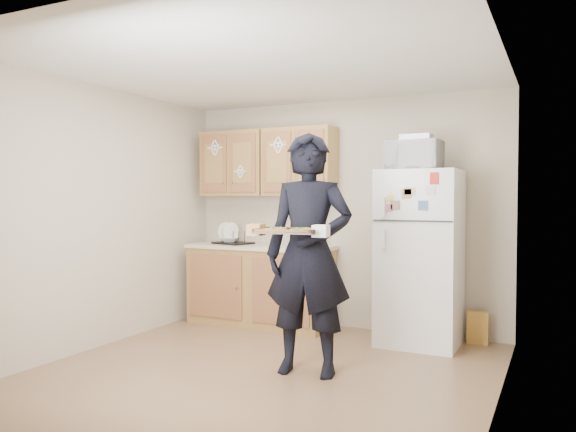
{
  "coord_description": "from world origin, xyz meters",
  "views": [
    {
      "loc": [
        2.18,
        -4.03,
        1.44
      ],
      "look_at": [
        -0.0,
        0.45,
        1.27
      ],
      "focal_mm": 35.0,
      "sensor_mm": 36.0,
      "label": 1
    }
  ],
  "objects_px": {
    "baking_tray": "(288,232)",
    "microwave": "(414,155)",
    "refrigerator": "(420,257)",
    "person": "(309,254)",
    "dish_rack": "(233,237)"
  },
  "relations": [
    {
      "from": "person",
      "to": "dish_rack",
      "type": "height_order",
      "value": "person"
    },
    {
      "from": "baking_tray",
      "to": "microwave",
      "type": "height_order",
      "value": "microwave"
    },
    {
      "from": "refrigerator",
      "to": "person",
      "type": "relative_size",
      "value": 0.87
    },
    {
      "from": "refrigerator",
      "to": "baking_tray",
      "type": "xyz_separation_m",
      "value": [
        -0.65,
        -1.61,
        0.32
      ]
    },
    {
      "from": "refrigerator",
      "to": "microwave",
      "type": "bearing_deg",
      "value": -136.97
    },
    {
      "from": "microwave",
      "to": "dish_rack",
      "type": "xyz_separation_m",
      "value": [
        -2.1,
        0.08,
        -0.86
      ]
    },
    {
      "from": "refrigerator",
      "to": "dish_rack",
      "type": "distance_m",
      "value": 2.16
    },
    {
      "from": "refrigerator",
      "to": "baking_tray",
      "type": "relative_size",
      "value": 3.68
    },
    {
      "from": "baking_tray",
      "to": "dish_rack",
      "type": "distance_m",
      "value": 2.24
    },
    {
      "from": "refrigerator",
      "to": "person",
      "type": "height_order",
      "value": "person"
    },
    {
      "from": "person",
      "to": "microwave",
      "type": "distance_m",
      "value": 1.63
    },
    {
      "from": "baking_tray",
      "to": "microwave",
      "type": "distance_m",
      "value": 1.8
    },
    {
      "from": "dish_rack",
      "to": "person",
      "type": "bearing_deg",
      "value": -41.05
    },
    {
      "from": "baking_tray",
      "to": "dish_rack",
      "type": "relative_size",
      "value": 1.12
    },
    {
      "from": "baking_tray",
      "to": "dish_rack",
      "type": "height_order",
      "value": "baking_tray"
    }
  ]
}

